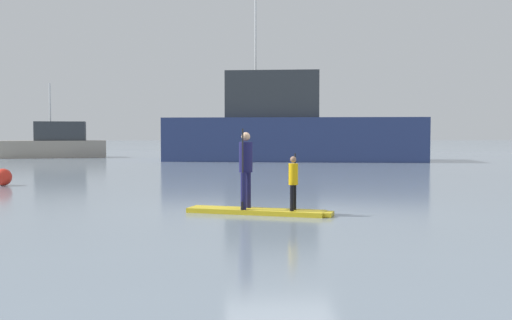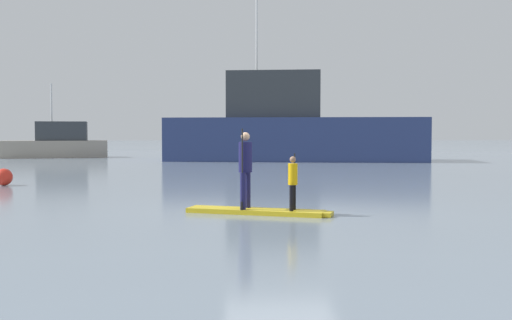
{
  "view_description": "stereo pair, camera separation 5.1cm",
  "coord_description": "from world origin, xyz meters",
  "views": [
    {
      "loc": [
        -1.25,
        -13.34,
        1.75
      ],
      "look_at": [
        -0.44,
        2.25,
        1.02
      ],
      "focal_mm": 41.9,
      "sensor_mm": 36.0,
      "label": 1
    },
    {
      "loc": [
        -1.2,
        -13.35,
        1.75
      ],
      "look_at": [
        -0.44,
        2.25,
        1.02
      ],
      "focal_mm": 41.9,
      "sensor_mm": 36.0,
      "label": 2
    }
  ],
  "objects": [
    {
      "name": "paddleboard_near",
      "position": [
        -0.52,
        -0.61,
        0.05
      ],
      "size": [
        3.15,
        1.56,
        0.1
      ],
      "color": "gold",
      "rests_on": "ground"
    },
    {
      "name": "ground_plane",
      "position": [
        0.0,
        0.0,
        0.0
      ],
      "size": [
        240.0,
        240.0,
        0.0
      ],
      "primitive_type": "plane",
      "color": "gray"
    },
    {
      "name": "mooring_buoy_near",
      "position": [
        -8.53,
        6.56,
        0.28
      ],
      "size": [
        0.57,
        0.57,
        0.57
      ],
      "primitive_type": "sphere",
      "color": "red",
      "rests_on": "ground"
    },
    {
      "name": "fishing_boat_white_large",
      "position": [
        2.75,
        23.73,
        1.94
      ],
      "size": [
        16.24,
        7.02,
        15.78
      ],
      "color": "navy",
      "rests_on": "ground"
    },
    {
      "name": "motor_boat_small_navy",
      "position": [
        0.82,
        38.21,
        0.53
      ],
      "size": [
        5.67,
        3.37,
        4.59
      ],
      "color": "navy",
      "rests_on": "ground"
    },
    {
      "name": "paddler_child_solo",
      "position": [
        0.19,
        -0.85,
        0.74
      ],
      "size": [
        0.26,
        0.38,
        1.2
      ],
      "color": "black",
      "rests_on": "paddleboard_near"
    },
    {
      "name": "paddler_adult",
      "position": [
        -0.81,
        -0.52,
        1.05
      ],
      "size": [
        0.37,
        0.5,
        1.73
      ],
      "color": "#19194C",
      "rests_on": "paddleboard_near"
    },
    {
      "name": "fishing_boat_green_midground",
      "position": [
        -13.05,
        28.84,
        0.98
      ],
      "size": [
        7.4,
        3.43,
        5.14
      ],
      "color": "#9E9384",
      "rests_on": "ground"
    }
  ]
}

